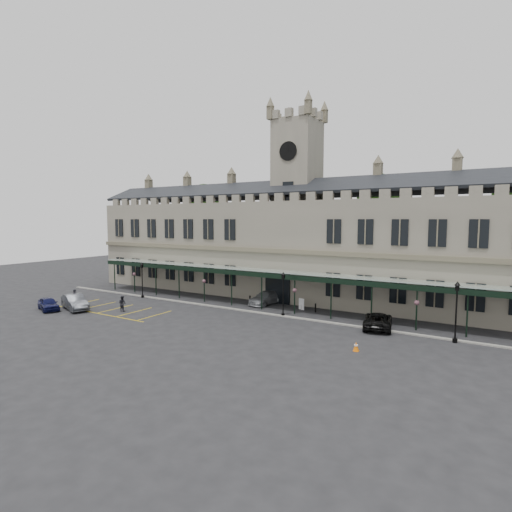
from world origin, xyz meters
The scene contains 21 objects.
ground centered at (0.00, 0.00, 0.00)m, with size 140.00×140.00×0.00m, color black.
station_building centered at (0.00, 15.91, 6.47)m, with size 60.00×10.36×17.30m.
clock_tower centered at (0.00, 16.00, 13.11)m, with size 5.60×5.60×24.80m.
canopy centered at (0.00, 7.46, 2.40)m, with size 50.00×4.10×4.30m.
kerb centered at (0.00, 5.50, 0.06)m, with size 60.00×0.40×0.12m, color gray.
parking_markings centered at (-14.00, -1.50, 0.00)m, with size 16.00×6.00×0.01m, color gold, non-canonical shape.
tree_behind_left centered at (-22.00, 25.00, 12.81)m, with size 6.00×6.00×16.00m.
tree_behind_mid centered at (8.00, 25.00, 12.81)m, with size 6.00×6.00×16.00m.
lamp_post_left centered at (-16.26, 5.10, 2.68)m, with size 0.43×0.43×4.51m.
lamp_post_mid centered at (3.48, 5.59, 2.72)m, with size 0.43×0.43×4.58m.
lamp_post_right centered at (19.32, 5.00, 2.96)m, with size 0.47×0.47×4.98m.
traffic_cone centered at (13.13, -1.17, 0.35)m, with size 0.45×0.45×0.71m.
sign_board centered at (3.82, 9.32, 0.61)m, with size 0.71×0.25×1.24m.
bollard_left centered at (-2.77, 9.19, 0.46)m, with size 0.16×0.16×0.92m, color black.
bollard_right centered at (5.60, 9.01, 0.47)m, with size 0.17×0.17×0.93m, color black.
car_left_a centered at (-19.76, -5.16, 0.70)m, with size 1.65×4.10×1.40m, color #0D0F39.
car_left_b centered at (-17.50, -3.50, 0.83)m, with size 1.76×5.06×1.67m, color #35383D.
car_taxi centered at (-0.98, 9.92, 0.75)m, with size 2.09×5.14×1.49m, color #929599.
car_van centered at (12.89, 6.13, 0.72)m, with size 2.38×5.17×1.44m, color black.
person_a centered at (-19.20, -2.31, 0.96)m, with size 0.70×0.46×1.92m, color black.
person_b centered at (-12.36, -1.38, 0.85)m, with size 0.82×0.64×1.70m, color black.
Camera 1 is at (21.82, -30.07, 9.89)m, focal length 28.00 mm.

